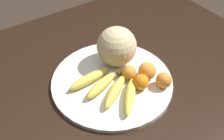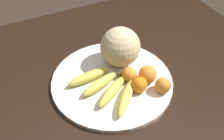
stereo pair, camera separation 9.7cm
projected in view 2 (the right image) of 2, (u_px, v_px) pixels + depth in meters
kitchen_table at (95, 101)px, 1.06m from camera, size 1.62×1.18×0.78m
fruit_bowl at (112, 81)px, 1.01m from camera, size 0.46×0.46×0.02m
melon at (120, 47)px, 1.02m from camera, size 0.16×0.16×0.16m
banana_bunch at (106, 87)px, 0.95m from camera, size 0.24×0.26×0.04m
orange_front_left at (148, 74)px, 0.98m from camera, size 0.07×0.07×0.07m
orange_front_right at (139, 85)px, 0.94m from camera, size 0.06×0.06×0.06m
orange_mid_center at (129, 74)px, 0.98m from camera, size 0.06×0.06×0.06m
orange_back_left at (163, 85)px, 0.94m from camera, size 0.06×0.06×0.06m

